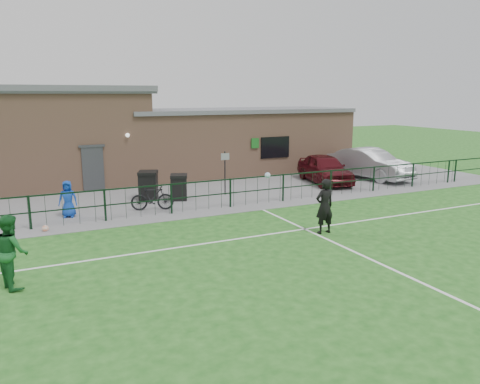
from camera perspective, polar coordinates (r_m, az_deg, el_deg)
name	(u,v)px	position (r m, az deg, el deg)	size (l,w,h in m)	color
ground	(326,280)	(12.10, 10.46, -10.47)	(90.00, 90.00, 0.00)	#1E5819
paving_strip	(167,186)	(23.90, -8.84, 0.75)	(34.00, 13.00, 0.02)	slate
pitch_line_touch	(210,211)	(18.64, -3.72, -2.30)	(28.00, 0.10, 0.01)	white
pitch_line_mid	(253,237)	(15.31, 1.62, -5.45)	(28.00, 0.10, 0.01)	white
pitch_line_perp	(387,267)	(13.31, 17.53, -8.72)	(0.10, 16.00, 0.01)	white
perimeter_fence	(208,195)	(18.69, -3.98, -0.40)	(28.00, 0.10, 1.20)	black
wheelie_bin_left	(148,186)	(20.86, -11.11, 0.70)	(0.76, 0.87, 1.16)	black
wheelie_bin_right	(179,188)	(20.56, -7.46, 0.48)	(0.68, 0.77, 1.03)	black
sign_post	(225,173)	(21.37, -1.85, 2.32)	(0.06, 0.06, 2.00)	black
car_maroon	(325,169)	(24.69, 10.29, 2.82)	(1.75, 4.35, 1.48)	#4D0D14
car_silver	(370,164)	(26.55, 15.52, 3.36)	(1.72, 4.94, 1.63)	#A2A4A9
bicycle_d	(152,198)	(18.87, -10.65, -0.68)	(0.48, 1.68, 1.01)	black
spectator_child	(68,199)	(18.62, -20.25, -0.80)	(0.68, 0.44, 1.39)	#1341B2
goalkeeper_kick	(323,206)	(15.74, 10.12, -1.64)	(1.07, 3.11, 1.84)	black
outfield_player	(11,251)	(12.44, -26.11, -6.51)	(0.87, 0.68, 1.79)	#1C632B
ball_ground	(45,228)	(17.13, -22.64, -4.12)	(0.22, 0.22, 0.22)	white
clubhouse	(134,138)	(26.25, -12.77, 6.46)	(24.25, 5.40, 4.96)	tan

